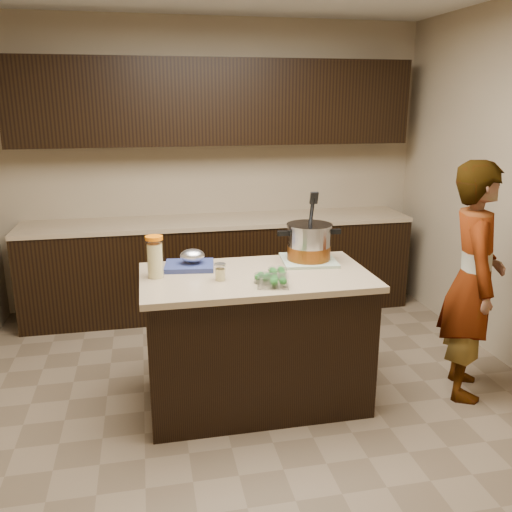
% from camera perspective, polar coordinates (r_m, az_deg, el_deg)
% --- Properties ---
extents(ground_plane, '(4.00, 4.00, 0.00)m').
position_cam_1_polar(ground_plane, '(3.83, 0.00, -14.84)').
color(ground_plane, brown).
rests_on(ground_plane, ground).
extents(room_shell, '(4.04, 4.04, 2.72)m').
position_cam_1_polar(room_shell, '(3.29, 0.00, 11.69)').
color(room_shell, tan).
rests_on(room_shell, ground).
extents(back_cabinets, '(3.60, 0.63, 2.33)m').
position_cam_1_polar(back_cabinets, '(5.10, -3.97, 4.43)').
color(back_cabinets, black).
rests_on(back_cabinets, ground).
extents(island, '(1.46, 0.81, 0.90)m').
position_cam_1_polar(island, '(3.62, 0.00, -8.68)').
color(island, black).
rests_on(island, ground).
extents(dish_towel, '(0.40, 0.40, 0.02)m').
position_cam_1_polar(dish_towel, '(3.73, 5.54, -0.45)').
color(dish_towel, '#557A52').
rests_on(dish_towel, island).
extents(stock_pot, '(0.44, 0.33, 0.44)m').
position_cam_1_polar(stock_pot, '(3.70, 5.59, 1.23)').
color(stock_pot, '#B7B7BC').
rests_on(stock_pot, dish_towel).
extents(lemonade_pitcher, '(0.13, 0.13, 0.26)m').
position_cam_1_polar(lemonade_pitcher, '(3.42, -10.58, -0.26)').
color(lemonade_pitcher, '#D2C480').
rests_on(lemonade_pitcher, island).
extents(mason_jar, '(0.09, 0.09, 0.11)m').
position_cam_1_polar(mason_jar, '(3.33, -3.79, -1.73)').
color(mason_jar, '#D2C480').
rests_on(mason_jar, island).
extents(broccoli_tub_left, '(0.16, 0.16, 0.06)m').
position_cam_1_polar(broccoli_tub_left, '(3.39, 2.27, -1.80)').
color(broccoli_tub_left, silver).
rests_on(broccoli_tub_left, island).
extents(broccoli_tub_right, '(0.12, 0.12, 0.05)m').
position_cam_1_polar(broccoli_tub_right, '(3.29, 0.74, -2.39)').
color(broccoli_tub_right, silver).
rests_on(broccoli_tub_right, island).
extents(broccoli_tub_rect, '(0.21, 0.18, 0.07)m').
position_cam_1_polar(broccoli_tub_rect, '(3.22, 1.85, -2.71)').
color(broccoli_tub_rect, silver).
rests_on(broccoli_tub_rect, island).
extents(blue_tray, '(0.35, 0.29, 0.12)m').
position_cam_1_polar(blue_tray, '(3.59, -6.89, -0.63)').
color(blue_tray, navy).
rests_on(blue_tray, island).
extents(person, '(0.59, 0.69, 1.61)m').
position_cam_1_polar(person, '(3.89, 21.86, -2.48)').
color(person, gray).
rests_on(person, ground).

